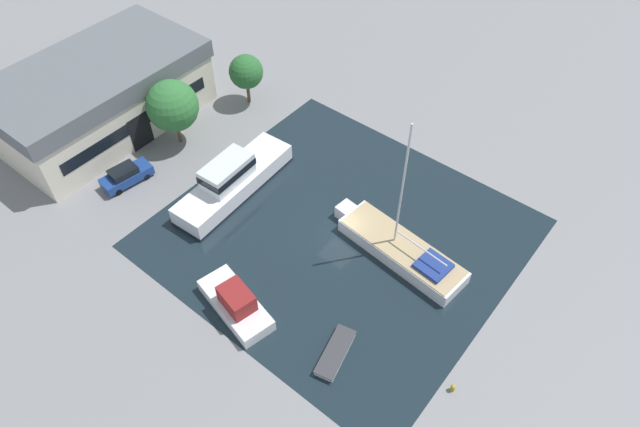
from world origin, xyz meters
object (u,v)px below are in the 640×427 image
quay_tree_by_water (246,72)px  motor_cruiser (232,180)px  sailboat_moored (400,249)px  small_dinghy (335,353)px  parked_car (126,175)px  warehouse_building (100,95)px  cabin_boat (236,303)px  quay_tree_near_building (172,106)px

quay_tree_by_water → motor_cruiser: (-9.89, -7.67, -2.21)m
sailboat_moored → small_dinghy: (-9.85, -1.43, -0.43)m
parked_car → motor_cruiser: bearing=40.5°
parked_car → small_dinghy: parked_car is taller
motor_cruiser → warehouse_building: bearing=0.5°
sailboat_moored → cabin_boat: size_ratio=1.86×
warehouse_building → cabin_boat: bearing=-107.0°
sailboat_moored → quay_tree_by_water: bearing=79.1°
quay_tree_by_water → parked_car: (-14.88, 0.21, -2.66)m
quay_tree_near_building → sailboat_moored: bearing=-85.9°
small_dinghy → cabin_boat: 7.81m
warehouse_building → quay_tree_by_water: bearing=-37.1°
parked_car → motor_cruiser: motor_cruiser is taller
motor_cruiser → parked_car: bearing=29.1°
quay_tree_near_building → sailboat_moored: size_ratio=0.51×
motor_cruiser → cabin_boat: bearing=132.7°
quay_tree_near_building → small_dinghy: 26.24m
sailboat_moored → quay_tree_near_building: bearing=99.8°
parked_car → quay_tree_by_water: bearing=97.3°
quay_tree_near_building → sailboat_moored: 23.51m
warehouse_building → cabin_boat: size_ratio=2.88×
motor_cruiser → cabin_boat: size_ratio=1.80×
sailboat_moored → small_dinghy: size_ratio=2.96×
quay_tree_by_water → sailboat_moored: 23.56m
quay_tree_by_water → parked_car: quay_tree_by_water is taller
quay_tree_by_water → cabin_boat: 24.52m
parked_car → cabin_boat: cabin_boat is taller
small_dinghy → cabin_boat: cabin_boat is taller
warehouse_building → quay_tree_near_building: (2.54, -7.34, 0.79)m
small_dinghy → quay_tree_by_water: bearing=-48.0°
quay_tree_by_water → small_dinghy: size_ratio=1.23×
quay_tree_by_water → warehouse_building: bearing=143.3°
small_dinghy → parked_car: bearing=-17.2°
warehouse_building → motor_cruiser: warehouse_building is taller
warehouse_building → sailboat_moored: bearing=-82.6°
sailboat_moored → cabin_boat: 13.04m
sailboat_moored → small_dinghy: bearing=-166.0°
parked_car → sailboat_moored: size_ratio=0.37×
quay_tree_near_building → sailboat_moored: (1.66, -23.21, -3.36)m
parked_car → warehouse_building: bearing=161.5°
sailboat_moored → warehouse_building: bearing=103.6°
sailboat_moored → motor_cruiser: bearing=107.9°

